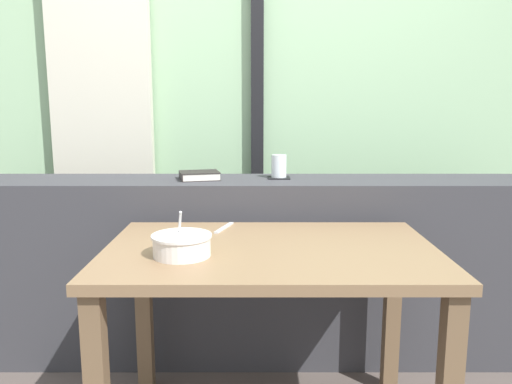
# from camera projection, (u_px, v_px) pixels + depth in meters

# --- Properties ---
(outdoor_backdrop) EXTENTS (4.80, 0.08, 2.80)m
(outdoor_backdrop) POSITION_uv_depth(u_px,v_px,m) (252.00, 65.00, 2.88)
(outdoor_backdrop) COLOR #9EC699
(outdoor_backdrop) RESTS_ON ground
(curtain_left_panel) EXTENTS (0.56, 0.06, 2.50)m
(curtain_left_panel) POSITION_uv_depth(u_px,v_px,m) (103.00, 92.00, 2.81)
(curtain_left_panel) COLOR beige
(curtain_left_panel) RESTS_ON ground
(window_divider_post) EXTENTS (0.07, 0.05, 2.60)m
(window_divider_post) POSITION_uv_depth(u_px,v_px,m) (259.00, 83.00, 2.82)
(window_divider_post) COLOR black
(window_divider_post) RESTS_ON ground
(dark_console_ledge) EXTENTS (2.80, 0.37, 0.85)m
(dark_console_ledge) POSITION_uv_depth(u_px,v_px,m) (251.00, 269.00, 2.37)
(dark_console_ledge) COLOR #38383D
(dark_console_ledge) RESTS_ON ground
(breakfast_table) EXTENTS (1.12, 0.72, 0.71)m
(breakfast_table) POSITION_uv_depth(u_px,v_px,m) (272.00, 278.00, 1.72)
(breakfast_table) COLOR brown
(breakfast_table) RESTS_ON ground
(coaster_square) EXTENTS (0.10, 0.10, 0.00)m
(coaster_square) POSITION_uv_depth(u_px,v_px,m) (281.00, 178.00, 2.34)
(coaster_square) COLOR black
(coaster_square) RESTS_ON dark_console_ledge
(juice_glass) EXTENTS (0.07, 0.07, 0.10)m
(juice_glass) POSITION_uv_depth(u_px,v_px,m) (281.00, 167.00, 2.33)
(juice_glass) COLOR white
(juice_glass) RESTS_ON coaster_square
(closed_book) EXTENTS (0.20, 0.18, 0.04)m
(closed_book) POSITION_uv_depth(u_px,v_px,m) (201.00, 175.00, 2.30)
(closed_book) COLOR black
(closed_book) RESTS_ON dark_console_ledge
(soup_bowl) EXTENTS (0.19, 0.19, 0.15)m
(soup_bowl) POSITION_uv_depth(u_px,v_px,m) (184.00, 245.00, 1.60)
(soup_bowl) COLOR silver
(soup_bowl) RESTS_ON breakfast_table
(fork_utensil) EXTENTS (0.07, 0.17, 0.01)m
(fork_utensil) POSITION_uv_depth(u_px,v_px,m) (226.00, 228.00, 1.96)
(fork_utensil) COLOR silver
(fork_utensil) RESTS_ON breakfast_table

